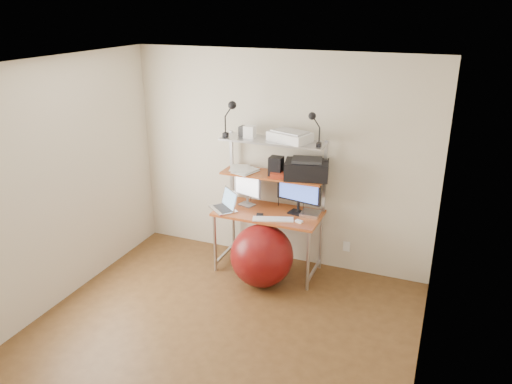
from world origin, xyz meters
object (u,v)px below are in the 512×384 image
Objects in this scene: laptop at (226,205)px; exercise_ball at (262,255)px; printer at (307,169)px; monitor_black at (299,190)px; monitor_silver at (247,187)px.

laptop is 0.60× the size of exercise_ball.
printer is (0.87, 0.25, 0.47)m from laptop.
monitor_black is 1.28× the size of laptop.
printer is at bearing 19.94° from monitor_silver.
monitor_silver is at bearing 129.16° from exercise_ball.
monitor_black is 0.86m from laptop.
exercise_ball is at bearing 17.94° from laptop.
monitor_black is (0.63, -0.01, 0.05)m from monitor_silver.
exercise_ball is at bearing -139.11° from printer.
printer is at bearing 56.19° from laptop.
monitor_black reaches higher than monitor_silver.
monitor_silver is 1.01× the size of laptop.
exercise_ball is (-0.34, -0.47, -0.91)m from printer.
printer reaches higher than monitor_black.
laptop reaches higher than exercise_ball.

